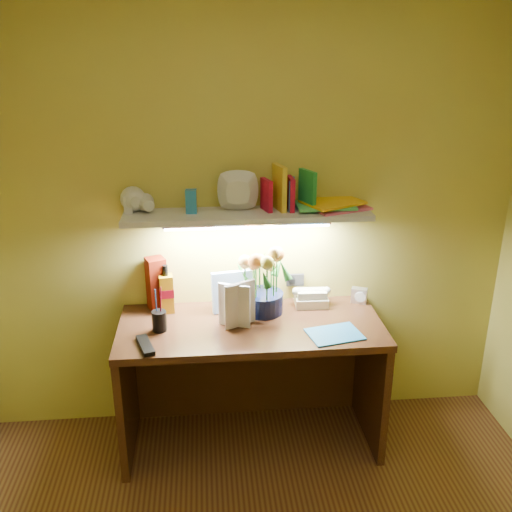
{
  "coord_description": "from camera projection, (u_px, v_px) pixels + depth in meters",
  "views": [
    {
      "loc": [
        -0.23,
        -1.49,
        2.16
      ],
      "look_at": [
        0.04,
        1.35,
        1.08
      ],
      "focal_mm": 40.0,
      "sensor_mm": 36.0,
      "label": 1
    }
  ],
  "objects": [
    {
      "name": "pen_cup",
      "position": [
        159.0,
        314.0,
        2.92
      ],
      "size": [
        0.09,
        0.09,
        0.18
      ],
      "primitive_type": "cylinder",
      "rotation": [
        0.0,
        0.0,
        0.29
      ],
      "color": "black",
      "rests_on": "desk"
    },
    {
      "name": "desk_book_a",
      "position": [
        225.0,
        309.0,
        2.91
      ],
      "size": [
        0.18,
        0.1,
        0.25
      ],
      "primitive_type": "imported",
      "rotation": [
        0.0,
        0.0,
        0.46
      ],
      "color": "beige",
      "rests_on": "desk"
    },
    {
      "name": "flower_bouquet",
      "position": [
        263.0,
        279.0,
        3.09
      ],
      "size": [
        0.29,
        0.29,
        0.4
      ],
      "primitive_type": null,
      "rotation": [
        0.0,
        0.0,
        -0.17
      ],
      "color": "#0D153C",
      "rests_on": "desk"
    },
    {
      "name": "desk",
      "position": [
        251.0,
        384.0,
        3.16
      ],
      "size": [
        1.4,
        0.6,
        0.75
      ],
      "primitive_type": "cube",
      "color": "black",
      "rests_on": "ground"
    },
    {
      "name": "wall_shelf",
      "position": [
        247.0,
        208.0,
        2.98
      ],
      "size": [
        1.33,
        0.33,
        0.27
      ],
      "color": "silver",
      "rests_on": "ground"
    },
    {
      "name": "tv_remote",
      "position": [
        145.0,
        345.0,
        2.79
      ],
      "size": [
        0.11,
        0.2,
        0.02
      ],
      "primitive_type": "cube",
      "rotation": [
        0.0,
        0.0,
        0.31
      ],
      "color": "black",
      "rests_on": "desk"
    },
    {
      "name": "telephone",
      "position": [
        311.0,
        296.0,
        3.22
      ],
      "size": [
        0.19,
        0.14,
        0.11
      ],
      "primitive_type": null,
      "rotation": [
        0.0,
        0.0,
        -0.04
      ],
      "color": "#EDE9C5",
      "rests_on": "desk"
    },
    {
      "name": "desk_clock",
      "position": [
        359.0,
        295.0,
        3.25
      ],
      "size": [
        0.1,
        0.07,
        0.09
      ],
      "primitive_type": "cube",
      "rotation": [
        0.0,
        0.0,
        -0.4
      ],
      "color": "silver",
      "rests_on": "desk"
    },
    {
      "name": "whisky_box",
      "position": [
        157.0,
        283.0,
        3.15
      ],
      "size": [
        0.13,
        0.13,
        0.3
      ],
      "primitive_type": "cube",
      "rotation": [
        0.0,
        0.0,
        0.39
      ],
      "color": "#5D1305",
      "rests_on": "desk"
    },
    {
      "name": "blue_folder",
      "position": [
        335.0,
        334.0,
        2.91
      ],
      "size": [
        0.3,
        0.24,
        0.01
      ],
      "primitive_type": "cube",
      "rotation": [
        0.0,
        0.0,
        0.21
      ],
      "color": "#2478BD",
      "rests_on": "desk"
    },
    {
      "name": "whisky_bottle",
      "position": [
        166.0,
        289.0,
        3.11
      ],
      "size": [
        0.08,
        0.08,
        0.27
      ],
      "primitive_type": null,
      "rotation": [
        0.0,
        0.0,
        0.12
      ],
      "color": "#BB810B",
      "rests_on": "desk"
    },
    {
      "name": "art_card",
      "position": [
        232.0,
        291.0,
        3.14
      ],
      "size": [
        0.23,
        0.08,
        0.23
      ],
      "primitive_type": null,
      "rotation": [
        0.0,
        0.0,
        0.17
      ],
      "color": "silver",
      "rests_on": "desk"
    },
    {
      "name": "desk_book_b",
      "position": [
        218.0,
        303.0,
        2.98
      ],
      "size": [
        0.17,
        0.09,
        0.24
      ],
      "primitive_type": "imported",
      "rotation": [
        0.0,
        0.0,
        -0.41
      ],
      "color": "silver",
      "rests_on": "desk"
    }
  ]
}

